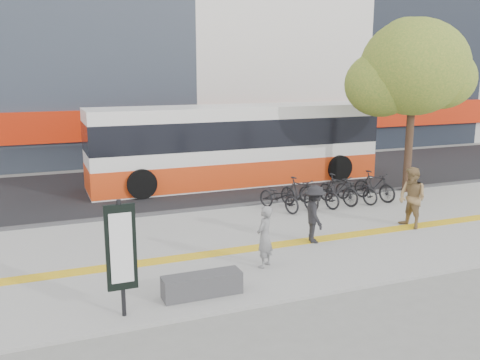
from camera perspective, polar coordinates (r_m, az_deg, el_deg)
name	(u,v)px	position (r m, az deg, el deg)	size (l,w,h in m)	color
ground	(291,262)	(12.68, 5.56, -8.90)	(120.00, 120.00, 0.00)	slate
sidewalk	(265,241)	(13.94, 2.74, -6.72)	(40.00, 7.00, 0.08)	gray
tactile_strip	(273,245)	(13.49, 3.62, -7.17)	(40.00, 0.45, 0.01)	yellow
street	(187,185)	(20.75, -5.82, -0.50)	(40.00, 8.00, 0.06)	black
curb	(221,208)	(17.04, -2.12, -3.10)	(40.00, 0.25, 0.14)	#353537
bench	(202,285)	(10.61, -4.18, -11.40)	(1.60, 0.45, 0.45)	#353537
signboard	(121,249)	(9.62, -12.92, -7.42)	(0.55, 0.10, 2.20)	black
street_tree	(411,69)	(19.87, 18.28, 11.45)	(4.40, 3.80, 6.31)	#342017
bus	(236,147)	(20.61, -0.43, 3.64)	(11.53, 2.73, 3.07)	white
bicycle_row	(328,191)	(17.47, 9.61, -1.22)	(4.71, 1.84, 1.01)	black
seated_woman	(265,237)	(11.88, 2.72, -6.23)	(0.52, 0.34, 1.44)	black
pedestrian_tan	(412,198)	(15.51, 18.36, -1.88)	(0.85, 0.66, 1.74)	olive
pedestrian_dark	(315,214)	(13.66, 8.21, -3.71)	(0.98, 0.57, 1.52)	black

